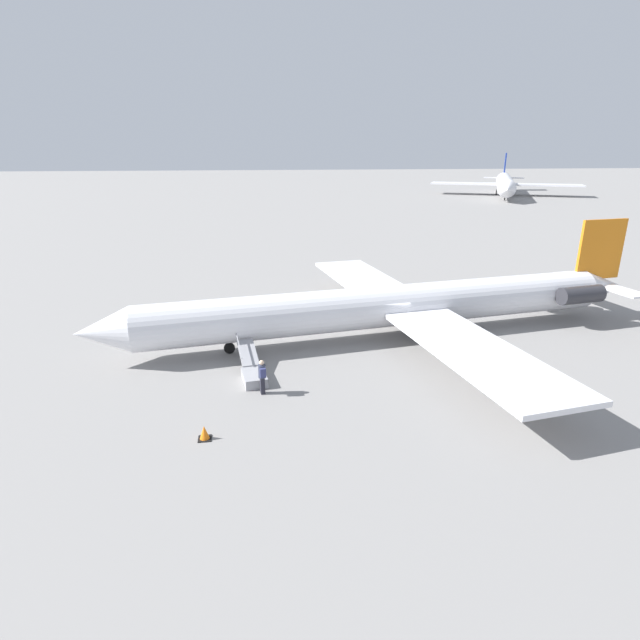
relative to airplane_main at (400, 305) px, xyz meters
The scene contains 6 objects.
ground_plane 2.25m from the airplane_main, ahead, with size 600.00×600.00×0.00m, color gray.
airplane_main is the anchor object (origin of this frame).
airplane_far_right 114.52m from the airplane_main, 121.05° to the right, with size 36.85×46.57×10.72m.
boarding_stairs 10.80m from the airplane_main, 28.77° to the left, with size 1.56×4.12×1.69m.
passenger 11.31m from the airplane_main, 37.61° to the left, with size 0.37×0.56×1.74m.
traffic_cone_near_stairs 15.65m from the airplane_main, 42.65° to the left, with size 0.54×0.54×0.60m.
Camera 1 is at (8.45, 28.57, 11.10)m, focal length 28.00 mm.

